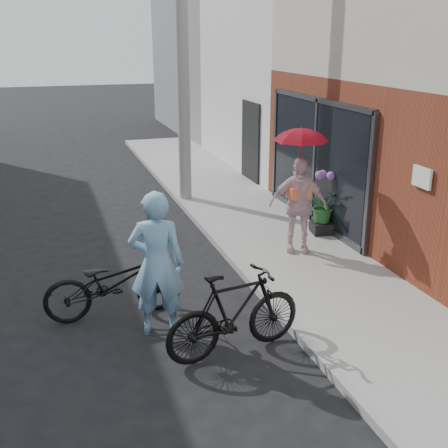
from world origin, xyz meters
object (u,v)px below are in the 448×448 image
kimono_woman (298,205)px  utility_pole (182,48)px  officer (157,264)px  bike_right (235,313)px  bike_left (113,283)px  planter (322,227)px

kimono_woman → utility_pole: bearing=126.3°
officer → bike_right: officer is taller
bike_left → planter: bearing=-66.2°
bike_left → kimono_woman: bearing=-70.5°
utility_pole → kimono_woman: size_ratio=4.15×
kimono_woman → planter: (0.88, 0.69, -0.73)m
utility_pole → officer: 6.59m
planter → utility_pole: bearing=120.5°
utility_pole → officer: utility_pole is taller
bike_right → officer: bearing=34.7°
utility_pole → planter: size_ratio=17.00×
utility_pole → planter: (1.90, -3.23, -3.27)m
bike_left → planter: size_ratio=4.65×
bike_right → kimono_woman: (2.09, 2.69, 0.41)m
officer → kimono_woman: officer is taller
officer → kimono_woman: size_ratio=1.16×
bike_left → bike_right: (1.28, -1.45, 0.05)m
kimono_woman → planter: 1.34m
utility_pole → bike_left: size_ratio=3.66×
utility_pole → bike_right: 7.31m
bike_right → kimono_woman: bearing=-47.5°
bike_left → kimono_woman: 3.62m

